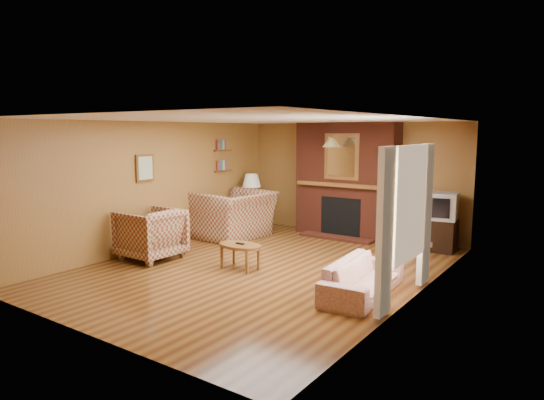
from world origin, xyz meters
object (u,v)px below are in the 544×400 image
Objects in this scene: plaid_loveseat at (234,215)px; tv_stand at (440,235)px; coffee_table at (240,248)px; floral_sofa at (363,278)px; floral_armchair at (409,228)px; side_table at (252,217)px; table_lamp at (252,187)px; crt_tv at (442,206)px; fireplace at (346,181)px; plaid_armchair at (151,234)px.

tv_stand is at bearing 112.26° from plaid_loveseat.
plaid_loveseat is 2.40m from coffee_table.
floral_sofa is at bearing -95.76° from tv_stand.
plaid_loveseat is 1.72× the size of floral_armchair.
table_lamp is at bearing 0.00° from side_table.
tv_stand is at bearing 4.82° from side_table.
table_lamp is at bearing -175.26° from crt_tv.
crt_tv is at bearing -93.01° from tv_stand.
crt_tv is (0.15, 3.11, 0.60)m from floral_sofa.
plaid_loveseat is at bearing -74.94° from side_table.
fireplace is 1.61× the size of plaid_loveseat.
side_table reaches higher than floral_sofa.
plaid_loveseat reaches higher than tv_stand.
floral_armchair reaches higher than floral_sofa.
floral_sofa is 4.86m from side_table.
plaid_loveseat is 2.19m from plaid_armchair.
coffee_table is at bearing -129.93° from tv_stand.
plaid_loveseat is 3.53m from floral_armchair.
fireplace reaches higher than floral_armchair.
plaid_armchair is 0.58× the size of floral_sofa.
crt_tv reaches higher than tv_stand.
fireplace is 2.35m from side_table.
floral_armchair is at bearing 3.70° from floral_sofa.
fireplace is at bearing 152.71° from plaid_armchair.
coffee_table is 1.27× the size of crt_tv.
coffee_table is at bearing 103.71° from plaid_armchair.
side_table is 4.20m from crt_tv.
floral_armchair is (-0.42, 3.01, 0.15)m from floral_sofa.
fireplace is 3.41× the size of table_lamp.
plaid_armchair is 4.80m from floral_armchair.
crt_tv is (0.00, -0.01, 0.55)m from tv_stand.
plaid_armchair is at bearing -167.12° from coffee_table.
floral_armchair is 1.54× the size of side_table.
fireplace is at bearing 41.44° from floral_armchair.
floral_sofa is 3.12m from tv_stand.
plaid_loveseat is at bearing -141.65° from fireplace.
plaid_armchair reaches higher than floral_armchair.
crt_tv is at bearing 4.74° from table_lamp.
table_lamp is 1.16× the size of crt_tv.
coffee_table is at bearing 45.50° from plaid_loveseat.
floral_armchair is (3.33, 1.17, -0.09)m from plaid_loveseat.
table_lamp reaches higher than side_table.
table_lamp is (-2.10, -0.53, -0.23)m from fireplace.
floral_sofa is at bearing -92.76° from crt_tv.
fireplace reaches higher than table_lamp.
plaid_loveseat is 1.93× the size of coffee_table.
tv_stand reaches higher than side_table.
plaid_armchair is 5.30m from crt_tv.
plaid_loveseat is 0.98m from side_table.
plaid_loveseat is 4.12m from crt_tv.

